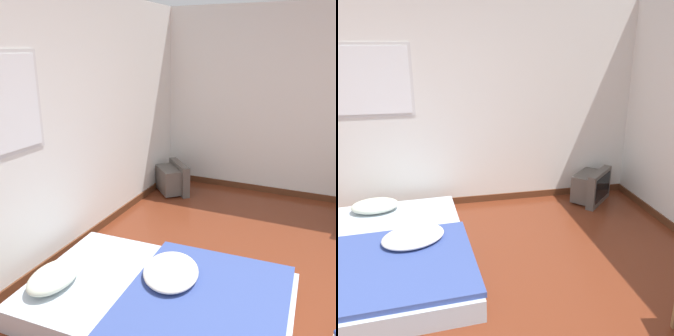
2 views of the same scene
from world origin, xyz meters
The scene contains 3 objects.
wall_back centered at (-0.01, 2.52, 1.29)m, with size 8.13×0.08×2.60m.
mattress_bed centered at (-0.16, 1.22, 0.13)m, with size 1.44×2.14×0.34m.
crt_tv centered at (2.29, 2.20, 0.21)m, with size 0.63×0.62×0.44m.
Camera 1 is at (-2.42, 0.10, 2.04)m, focal length 40.00 mm.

